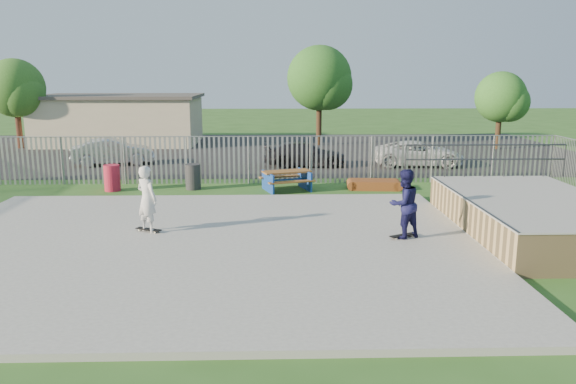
{
  "coord_description": "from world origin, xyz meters",
  "views": [
    {
      "loc": [
        2.01,
        -14.41,
        4.59
      ],
      "look_at": [
        2.47,
        2.0,
        1.1
      ],
      "focal_mm": 35.0,
      "sensor_mm": 36.0,
      "label": 1
    }
  ],
  "objects_px": {
    "trash_bin_grey": "(193,177)",
    "skater_white": "(147,199)",
    "car_silver": "(113,152)",
    "tree_right": "(501,97)",
    "car_dark": "(305,154)",
    "picnic_table": "(287,180)",
    "tree_mid": "(319,78)",
    "funbox": "(374,185)",
    "car_white": "(418,153)",
    "trash_bin_red": "(112,178)",
    "skater_navy": "(404,204)",
    "tree_left": "(15,88)"
  },
  "relations": [
    {
      "from": "funbox",
      "to": "trash_bin_grey",
      "type": "xyz_separation_m",
      "value": [
        -7.29,
        0.18,
        0.33
      ]
    },
    {
      "from": "funbox",
      "to": "skater_navy",
      "type": "bearing_deg",
      "value": -89.13
    },
    {
      "from": "trash_bin_red",
      "to": "trash_bin_grey",
      "type": "relative_size",
      "value": 1.02
    },
    {
      "from": "tree_left",
      "to": "skater_white",
      "type": "relative_size",
      "value": 2.87
    },
    {
      "from": "car_dark",
      "to": "tree_mid",
      "type": "relative_size",
      "value": 0.65
    },
    {
      "from": "trash_bin_red",
      "to": "funbox",
      "type": "bearing_deg",
      "value": 0.23
    },
    {
      "from": "car_silver",
      "to": "skater_navy",
      "type": "relative_size",
      "value": 2.12
    },
    {
      "from": "car_silver",
      "to": "trash_bin_red",
      "type": "bearing_deg",
      "value": -179.77
    },
    {
      "from": "car_dark",
      "to": "car_white",
      "type": "relative_size",
      "value": 0.92
    },
    {
      "from": "tree_right",
      "to": "picnic_table",
      "type": "bearing_deg",
      "value": -137.77
    },
    {
      "from": "funbox",
      "to": "car_dark",
      "type": "bearing_deg",
      "value": 118.52
    },
    {
      "from": "trash_bin_grey",
      "to": "skater_white",
      "type": "distance_m",
      "value": 6.72
    },
    {
      "from": "tree_left",
      "to": "picnic_table",
      "type": "bearing_deg",
      "value": -39.16
    },
    {
      "from": "funbox",
      "to": "car_silver",
      "type": "height_order",
      "value": "car_silver"
    },
    {
      "from": "car_dark",
      "to": "tree_mid",
      "type": "height_order",
      "value": "tree_mid"
    },
    {
      "from": "trash_bin_red",
      "to": "tree_right",
      "type": "height_order",
      "value": "tree_right"
    },
    {
      "from": "car_silver",
      "to": "tree_right",
      "type": "height_order",
      "value": "tree_right"
    },
    {
      "from": "car_silver",
      "to": "tree_right",
      "type": "distance_m",
      "value": 22.71
    },
    {
      "from": "trash_bin_red",
      "to": "skater_navy",
      "type": "height_order",
      "value": "skater_navy"
    },
    {
      "from": "picnic_table",
      "to": "tree_mid",
      "type": "xyz_separation_m",
      "value": [
        2.45,
        14.3,
        3.86
      ]
    },
    {
      "from": "trash_bin_grey",
      "to": "funbox",
      "type": "bearing_deg",
      "value": -1.42
    },
    {
      "from": "funbox",
      "to": "car_dark",
      "type": "xyz_separation_m",
      "value": [
        -2.46,
        5.65,
        0.44
      ]
    },
    {
      "from": "trash_bin_grey",
      "to": "car_white",
      "type": "distance_m",
      "value": 11.84
    },
    {
      "from": "skater_navy",
      "to": "trash_bin_red",
      "type": "bearing_deg",
      "value": -62.99
    },
    {
      "from": "trash_bin_grey",
      "to": "skater_white",
      "type": "height_order",
      "value": "skater_white"
    },
    {
      "from": "car_dark",
      "to": "funbox",
      "type": "bearing_deg",
      "value": -155.72
    },
    {
      "from": "picnic_table",
      "to": "tree_left",
      "type": "distance_m",
      "value": 21.15
    },
    {
      "from": "tree_left",
      "to": "tree_mid",
      "type": "relative_size",
      "value": 0.86
    },
    {
      "from": "car_white",
      "to": "skater_white",
      "type": "distance_m",
      "value": 16.29
    },
    {
      "from": "skater_white",
      "to": "car_dark",
      "type": "bearing_deg",
      "value": -76.47
    },
    {
      "from": "car_white",
      "to": "skater_navy",
      "type": "xyz_separation_m",
      "value": [
        -3.75,
        -12.92,
        0.46
      ]
    },
    {
      "from": "car_dark",
      "to": "skater_white",
      "type": "bearing_deg",
      "value": 157.6
    },
    {
      "from": "car_silver",
      "to": "tree_right",
      "type": "xyz_separation_m",
      "value": [
        21.89,
        5.52,
        2.47
      ]
    },
    {
      "from": "car_dark",
      "to": "car_silver",
      "type": "bearing_deg",
      "value": 86.57
    },
    {
      "from": "car_dark",
      "to": "car_white",
      "type": "distance_m",
      "value": 5.69
    },
    {
      "from": "funbox",
      "to": "car_white",
      "type": "bearing_deg",
      "value": 65.07
    },
    {
      "from": "car_silver",
      "to": "tree_mid",
      "type": "height_order",
      "value": "tree_mid"
    },
    {
      "from": "car_dark",
      "to": "tree_right",
      "type": "relative_size",
      "value": 0.88
    },
    {
      "from": "funbox",
      "to": "trash_bin_grey",
      "type": "distance_m",
      "value": 7.3
    },
    {
      "from": "picnic_table",
      "to": "car_silver",
      "type": "bearing_deg",
      "value": 125.34
    },
    {
      "from": "trash_bin_grey",
      "to": "car_silver",
      "type": "relative_size",
      "value": 0.25
    },
    {
      "from": "trash_bin_grey",
      "to": "skater_white",
      "type": "relative_size",
      "value": 0.53
    },
    {
      "from": "trash_bin_red",
      "to": "skater_navy",
      "type": "distance_m",
      "value": 12.33
    },
    {
      "from": "tree_left",
      "to": "trash_bin_red",
      "type": "bearing_deg",
      "value": -54.65
    },
    {
      "from": "car_dark",
      "to": "skater_white",
      "type": "height_order",
      "value": "skater_white"
    },
    {
      "from": "funbox",
      "to": "car_white",
      "type": "distance_m",
      "value": 6.49
    },
    {
      "from": "picnic_table",
      "to": "funbox",
      "type": "relative_size",
      "value": 1.18
    },
    {
      "from": "car_white",
      "to": "skater_navy",
      "type": "distance_m",
      "value": 13.46
    },
    {
      "from": "car_dark",
      "to": "tree_right",
      "type": "bearing_deg",
      "value": -62.23
    },
    {
      "from": "tree_right",
      "to": "trash_bin_red",
      "type": "bearing_deg",
      "value": -149.44
    }
  ]
}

